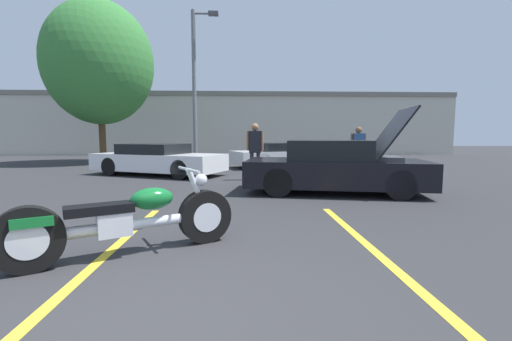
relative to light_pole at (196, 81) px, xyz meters
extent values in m
plane|color=#2D2D30|center=(1.34, -13.56, -3.83)|extent=(80.00, 80.00, 0.00)
cube|color=yellow|center=(0.44, -12.40, -3.82)|extent=(0.12, 5.53, 0.01)
cube|color=yellow|center=(3.60, -12.40, -3.82)|extent=(0.12, 5.53, 0.01)
cube|color=beige|center=(1.34, 10.20, -1.63)|extent=(32.00, 4.00, 4.40)
cube|color=slate|center=(1.34, 10.20, 0.42)|extent=(32.00, 4.20, 0.30)
cylinder|color=slate|center=(-0.09, 0.00, -0.38)|extent=(0.18, 0.18, 6.90)
cylinder|color=slate|center=(0.36, 0.00, 2.92)|extent=(0.90, 0.10, 0.10)
cube|color=#4C4C51|center=(0.81, 0.00, 2.92)|extent=(0.44, 0.28, 0.16)
cylinder|color=brown|center=(-4.89, 1.58, -2.50)|extent=(0.32, 0.32, 2.65)
ellipsoid|color=#387F38|center=(-4.89, 1.58, 1.06)|extent=(5.17, 5.17, 5.94)
cylinder|color=black|center=(1.54, -11.52, -3.49)|extent=(0.67, 0.47, 0.68)
cylinder|color=black|center=(-0.13, -12.43, -3.49)|extent=(0.67, 0.47, 0.68)
cylinder|color=silver|center=(1.54, -11.52, -3.49)|extent=(0.41, 0.33, 0.37)
cylinder|color=silver|center=(-0.13, -12.43, -3.49)|extent=(0.41, 0.33, 0.37)
cylinder|color=silver|center=(0.71, -11.97, -3.47)|extent=(1.48, 0.88, 0.12)
cube|color=silver|center=(0.58, -12.04, -3.43)|extent=(0.43, 0.38, 0.28)
ellipsoid|color=#146B2D|center=(0.96, -11.84, -3.19)|extent=(0.57, 0.48, 0.26)
cube|color=black|center=(0.46, -12.11, -3.25)|extent=(0.74, 0.56, 0.10)
cube|color=#146B2D|center=(-0.09, -12.41, -3.30)|extent=(0.43, 0.37, 0.10)
cylinder|color=silver|center=(1.46, -11.56, -3.16)|extent=(0.30, 0.21, 0.63)
cylinder|color=silver|center=(1.36, -11.62, -2.87)|extent=(0.37, 0.63, 0.04)
sphere|color=silver|center=(1.50, -11.54, -3.01)|extent=(0.16, 0.16, 0.16)
cylinder|color=silver|center=(0.28, -12.08, -3.53)|extent=(1.13, 0.67, 0.09)
cube|color=black|center=(4.26, -7.80, -3.34)|extent=(4.47, 2.58, 0.61)
cube|color=black|center=(4.10, -7.76, -2.80)|extent=(2.17, 1.96, 0.47)
cylinder|color=black|center=(5.39, -8.83, -3.50)|extent=(0.69, 0.34, 0.66)
cylinder|color=black|center=(5.69, -7.26, -3.50)|extent=(0.69, 0.34, 0.66)
cylinder|color=black|center=(2.83, -8.33, -3.50)|extent=(0.69, 0.34, 0.66)
cylinder|color=black|center=(3.14, -6.77, -3.50)|extent=(0.69, 0.34, 0.66)
cube|color=black|center=(5.44, -8.03, -2.44)|extent=(1.18, 1.80, 1.23)
cube|color=#4C4C51|center=(5.40, -8.02, -3.08)|extent=(0.78, 1.09, 0.28)
cube|color=silver|center=(4.02, -1.06, -3.38)|extent=(5.03, 3.26, 0.53)
cube|color=black|center=(3.84, -1.12, -2.94)|extent=(2.54, 2.23, 0.34)
cylinder|color=black|center=(5.65, -1.31, -3.50)|extent=(0.69, 0.43, 0.65)
cylinder|color=black|center=(5.13, 0.17, -3.50)|extent=(0.69, 0.43, 0.65)
cylinder|color=black|center=(2.90, -2.28, -3.50)|extent=(0.69, 0.43, 0.65)
cylinder|color=black|center=(2.38, -0.80, -3.50)|extent=(0.69, 0.43, 0.65)
cube|color=white|center=(-0.84, -3.92, -3.37)|extent=(4.87, 3.48, 0.57)
cube|color=black|center=(-1.01, -3.85, -2.91)|extent=(2.52, 2.29, 0.34)
cylinder|color=black|center=(0.12, -5.21, -3.51)|extent=(0.66, 0.46, 0.62)
cylinder|color=black|center=(0.76, -3.80, -3.51)|extent=(0.66, 0.46, 0.62)
cylinder|color=black|center=(-2.45, -4.05, -3.51)|extent=(0.66, 0.46, 0.62)
cylinder|color=black|center=(-1.81, -2.64, -3.51)|extent=(0.66, 0.46, 0.62)
cylinder|color=brown|center=(5.82, -4.61, -3.42)|extent=(0.12, 0.12, 0.80)
cylinder|color=brown|center=(6.02, -4.61, -3.42)|extent=(0.12, 0.12, 0.80)
cube|color=#335B93|center=(5.92, -4.61, -2.70)|extent=(0.36, 0.20, 0.64)
cylinder|color=brown|center=(5.70, -4.61, -2.67)|extent=(0.08, 0.08, 0.57)
cylinder|color=brown|center=(6.14, -4.61, -2.67)|extent=(0.08, 0.08, 0.57)
sphere|color=brown|center=(5.92, -4.61, -2.28)|extent=(0.22, 0.22, 0.22)
cylinder|color=#333338|center=(2.34, -5.37, -3.40)|extent=(0.12, 0.12, 0.84)
cylinder|color=#333338|center=(2.54, -5.37, -3.40)|extent=(0.12, 0.12, 0.84)
cube|color=#26262D|center=(2.44, -5.37, -2.65)|extent=(0.36, 0.20, 0.67)
cylinder|color=#9E704C|center=(2.22, -5.37, -2.62)|extent=(0.08, 0.08, 0.60)
cylinder|color=#9E704C|center=(2.66, -5.37, -2.62)|extent=(0.08, 0.08, 0.60)
sphere|color=#9E704C|center=(2.44, -5.37, -2.20)|extent=(0.23, 0.23, 0.23)
camera|label=1|loc=(2.01, -15.87, -2.44)|focal=24.00mm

